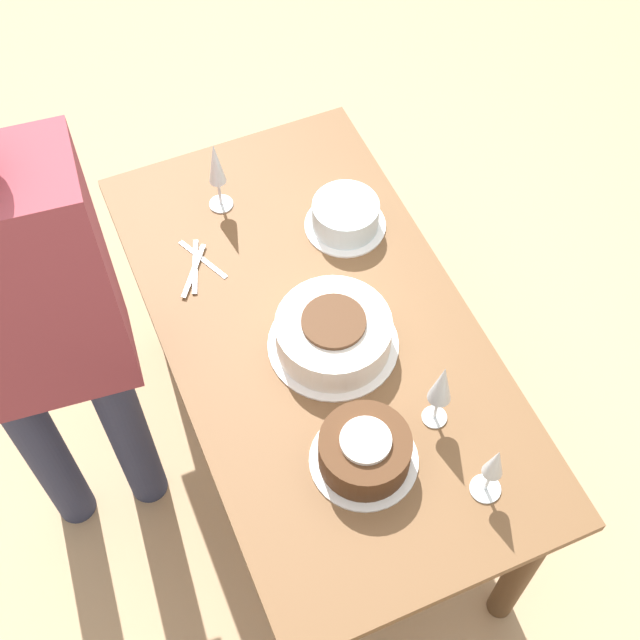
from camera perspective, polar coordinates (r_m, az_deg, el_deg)
The scene contains 10 objects.
ground_plane at distance 2.80m, azimuth 0.00°, elevation -8.96°, with size 12.00×12.00×0.00m, color tan.
dining_table at distance 2.26m, azimuth 0.00°, elevation -2.55°, with size 1.37×0.73×0.74m.
cake_center_white at distance 2.09m, azimuth 0.86°, elevation -0.89°, with size 0.31×0.31×0.11m.
cake_front_chocolate at distance 1.95m, azimuth 2.88°, elevation -8.39°, with size 0.24×0.24×0.11m.
cake_back_decorated at distance 2.31m, azimuth 1.64°, elevation 6.68°, with size 0.21×0.21×0.08m.
wine_glass_near at distance 1.92m, azimuth 7.79°, elevation -4.16°, with size 0.06×0.06×0.22m.
wine_glass_far at distance 1.88m, azimuth 11.09°, elevation -9.13°, with size 0.07×0.07×0.19m.
wine_glass_extra at distance 2.30m, azimuth -6.67°, elevation 9.72°, with size 0.06×0.06×0.22m.
fork_pile at distance 2.28m, azimuth -7.86°, elevation 3.47°, with size 0.18×0.13×0.01m.
person_cutting at distance 2.01m, azimuth -18.11°, elevation -0.34°, with size 0.26×0.42×1.58m.
Camera 1 is at (1.07, -0.46, 2.55)m, focal length 50.00 mm.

